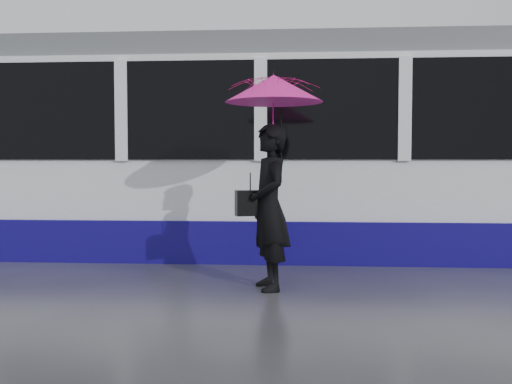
{
  "coord_description": "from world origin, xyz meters",
  "views": [
    {
      "loc": [
        1.74,
        -6.78,
        1.46
      ],
      "look_at": [
        1.26,
        0.1,
        1.1
      ],
      "focal_mm": 40.0,
      "sensor_mm": 36.0,
      "label": 1
    }
  ],
  "objects": [
    {
      "name": "rails",
      "position": [
        0.0,
        2.5,
        0.01
      ],
      "size": [
        34.0,
        1.51,
        0.02
      ],
      "color": "#3F3D38",
      "rests_on": "ground"
    },
    {
      "name": "umbrella",
      "position": [
        1.49,
        -0.29,
        2.08
      ],
      "size": [
        1.41,
        1.41,
        1.28
      ],
      "rotation": [
        0.0,
        0.0,
        0.32
      ],
      "color": "#FF159E",
      "rests_on": "ground"
    },
    {
      "name": "tram",
      "position": [
        1.75,
        2.5,
        1.64
      ],
      "size": [
        26.0,
        2.56,
        3.35
      ],
      "color": "white",
      "rests_on": "ground"
    },
    {
      "name": "ground",
      "position": [
        0.0,
        0.0,
        0.0
      ],
      "size": [
        90.0,
        90.0,
        0.0
      ],
      "primitive_type": "plane",
      "color": "#2A2A2F",
      "rests_on": "ground"
    },
    {
      "name": "woman",
      "position": [
        1.44,
        -0.29,
        0.95
      ],
      "size": [
        0.65,
        0.8,
        1.9
      ],
      "primitive_type": "imported",
      "rotation": [
        0.0,
        0.0,
        -1.25
      ],
      "color": "black",
      "rests_on": "ground"
    },
    {
      "name": "handbag",
      "position": [
        1.22,
        -0.27,
        0.99
      ],
      "size": [
        0.37,
        0.25,
        0.47
      ],
      "rotation": [
        0.0,
        0.0,
        0.32
      ],
      "color": "black",
      "rests_on": "ground"
    }
  ]
}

